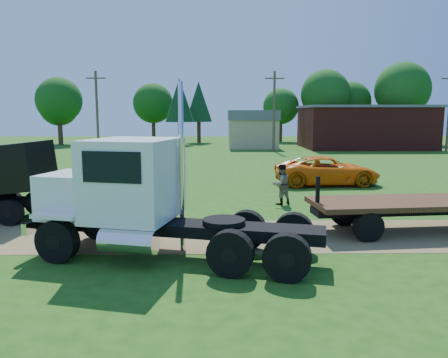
{
  "coord_description": "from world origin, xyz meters",
  "views": [
    {
      "loc": [
        -0.35,
        -14.92,
        4.24
      ],
      "look_at": [
        -0.11,
        2.78,
        1.6
      ],
      "focal_mm": 35.0,
      "sensor_mm": 36.0,
      "label": 1
    }
  ],
  "objects": [
    {
      "name": "spectator_b",
      "position": [
        2.61,
        5.32,
        0.96
      ],
      "size": [
        1.17,
        1.08,
        1.92
      ],
      "primitive_type": "imported",
      "rotation": [
        0.0,
        0.0,
        3.63
      ],
      "color": "#999999",
      "rests_on": "ground"
    },
    {
      "name": "brick_building",
      "position": [
        18.0,
        40.0,
        2.66
      ],
      "size": [
        15.4,
        10.4,
        5.3
      ],
      "color": "maroon",
      "rests_on": "ground"
    },
    {
      "name": "white_semi_tractor",
      "position": [
        -2.8,
        -2.03,
        1.78
      ],
      "size": [
        8.83,
        4.66,
        5.21
      ],
      "rotation": [
        0.0,
        0.0,
        -0.24
      ],
      "color": "black",
      "rests_on": "ground"
    },
    {
      "name": "tan_shed",
      "position": [
        4.0,
        40.0,
        2.42
      ],
      "size": [
        6.2,
        5.4,
        4.7
      ],
      "color": "tan",
      "rests_on": "ground"
    },
    {
      "name": "dirt_track",
      "position": [
        0.0,
        0.0,
        0.01
      ],
      "size": [
        120.0,
        4.2,
        0.01
      ],
      "primitive_type": "cube",
      "color": "brown",
      "rests_on": "ground"
    },
    {
      "name": "flatbed_trailer",
      "position": [
        7.1,
        0.51,
        0.89
      ],
      "size": [
        8.35,
        3.23,
        2.09
      ],
      "rotation": [
        0.0,
        0.0,
        0.1
      ],
      "color": "#311F0F",
      "rests_on": "ground"
    },
    {
      "name": "utility_poles",
      "position": [
        6.0,
        35.0,
        4.71
      ],
      "size": [
        42.2,
        0.28,
        9.0
      ],
      "color": "#443826",
      "rests_on": "ground"
    },
    {
      "name": "ground",
      "position": [
        0.0,
        0.0,
        0.0
      ],
      "size": [
        140.0,
        140.0,
        0.0
      ],
      "primitive_type": "plane",
      "color": "#1F480F",
      "rests_on": "ground"
    },
    {
      "name": "tree_row",
      "position": [
        6.68,
        50.0,
        6.54
      ],
      "size": [
        55.94,
        14.1,
        11.71
      ],
      "color": "#3C2718",
      "rests_on": "ground"
    },
    {
      "name": "orange_pickup",
      "position": [
        6.22,
        11.06,
        0.86
      ],
      "size": [
        6.34,
        3.23,
        1.72
      ],
      "primitive_type": "imported",
      "rotation": [
        0.0,
        0.0,
        1.63
      ],
      "color": "orange",
      "rests_on": "ground"
    }
  ]
}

